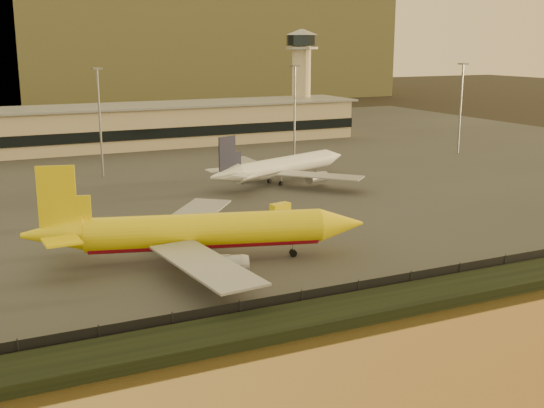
{
  "coord_description": "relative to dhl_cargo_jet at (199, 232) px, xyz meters",
  "views": [
    {
      "loc": [
        -42.08,
        -80.5,
        31.24
      ],
      "look_at": [
        2.01,
        12.0,
        6.89
      ],
      "focal_mm": 45.0,
      "sensor_mm": 36.0,
      "label": 1
    }
  ],
  "objects": [
    {
      "name": "tarmac",
      "position": [
        10.9,
        85.61,
        -4.49
      ],
      "size": [
        320.0,
        220.0,
        0.2
      ],
      "primitive_type": "cube",
      "color": "#2D2D2D",
      "rests_on": "ground"
    },
    {
      "name": "gse_vehicle_yellow",
      "position": [
        23.48,
        21.21,
        -3.52
      ],
      "size": [
        4.18,
        2.6,
        1.75
      ],
      "primitive_type": "cube",
      "rotation": [
        0.0,
        0.0,
        0.23
      ],
      "color": "yellow",
      "rests_on": "tarmac"
    },
    {
      "name": "apron_light_masts",
      "position": [
        25.9,
        65.61,
        11.11
      ],
      "size": [
        152.2,
        12.2,
        25.4
      ],
      "color": "slate",
      "rests_on": "tarmac"
    },
    {
      "name": "dhl_cargo_jet",
      "position": [
        0.0,
        0.0,
        0.0
      ],
      "size": [
        48.5,
        46.41,
        14.71
      ],
      "rotation": [
        0.0,
        0.0,
        -0.28
      ],
      "color": "yellow",
      "rests_on": "tarmac"
    },
    {
      "name": "control_tower",
      "position": [
        80.9,
        121.61,
        17.07
      ],
      "size": [
        11.2,
        11.2,
        35.5
      ],
      "color": "tan",
      "rests_on": "tarmac"
    },
    {
      "name": "perimeter_fence",
      "position": [
        10.9,
        -22.39,
        -3.29
      ],
      "size": [
        300.0,
        0.05,
        2.2
      ],
      "primitive_type": "cube",
      "color": "black",
      "rests_on": "tarmac"
    },
    {
      "name": "white_narrowbody_jet",
      "position": [
        36.15,
        45.99,
        -0.75
      ],
      "size": [
        41.08,
        38.87,
        12.22
      ],
      "rotation": [
        0.0,
        0.0,
        0.36
      ],
      "color": "silver",
      "rests_on": "tarmac"
    },
    {
      "name": "ground",
      "position": [
        10.9,
        -9.39,
        -4.59
      ],
      "size": [
        900.0,
        900.0,
        0.0
      ],
      "primitive_type": "plane",
      "color": "black",
      "rests_on": "ground"
    },
    {
      "name": "embankment",
      "position": [
        10.9,
        -26.39,
        -3.89
      ],
      "size": [
        320.0,
        7.0,
        1.4
      ],
      "primitive_type": "cube",
      "color": "black",
      "rests_on": "ground"
    },
    {
      "name": "gse_vehicle_white",
      "position": [
        -12.9,
        27.16,
        -3.41
      ],
      "size": [
        4.8,
        3.41,
        1.97
      ],
      "primitive_type": "cube",
      "rotation": [
        0.0,
        0.0,
        0.37
      ],
      "color": "silver",
      "rests_on": "tarmac"
    },
    {
      "name": "terminal_building",
      "position": [
        -3.62,
        116.16,
        1.65
      ],
      "size": [
        202.0,
        25.0,
        12.6
      ],
      "color": "tan",
      "rests_on": "tarmac"
    }
  ]
}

